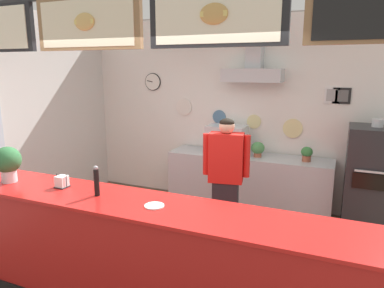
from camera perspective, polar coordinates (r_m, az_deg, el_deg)
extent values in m
plane|color=brown|center=(4.11, -3.98, -20.88)|extent=(6.37, 6.37, 0.00)
cube|color=#9E9E99|center=(5.89, 7.27, 5.12)|extent=(5.31, 0.12, 3.04)
cube|color=white|center=(5.83, 7.10, 5.05)|extent=(5.27, 0.01, 3.00)
cylinder|color=black|center=(6.36, -6.30, 9.89)|extent=(0.30, 0.02, 0.30)
cylinder|color=white|center=(6.35, -6.35, 9.88)|extent=(0.28, 0.01, 0.28)
cube|color=black|center=(6.37, -6.80, 9.97)|extent=(0.11, 0.01, 0.03)
cylinder|color=white|center=(6.12, -1.30, 5.97)|extent=(0.29, 0.02, 0.29)
cylinder|color=teal|center=(5.91, 4.38, 4.38)|extent=(0.22, 0.02, 0.22)
cylinder|color=beige|center=(5.76, 9.90, 3.56)|extent=(0.22, 0.02, 0.22)
cylinder|color=beige|center=(5.66, 15.86, 2.43)|extent=(0.30, 0.02, 0.30)
cube|color=white|center=(5.56, 21.56, 7.29)|extent=(0.21, 0.02, 0.24)
cube|color=#999999|center=(5.55, 21.56, 7.29)|extent=(0.15, 0.01, 0.17)
cube|color=black|center=(5.56, 22.90, 7.14)|extent=(0.24, 0.02, 0.23)
cube|color=#5A5A5A|center=(5.55, 22.90, 7.13)|extent=(0.17, 0.01, 0.17)
cube|color=#B7BABF|center=(5.51, 9.72, 10.83)|extent=(0.89, 0.41, 0.20)
cube|color=#B7BABF|center=(5.61, 10.12, 15.79)|extent=(0.24, 0.24, 0.77)
cube|color=olive|center=(3.55, -16.44, 18.06)|extent=(1.14, 0.05, 0.47)
cube|color=beige|center=(3.53, -16.75, 18.08)|extent=(1.02, 0.01, 0.41)
ellipsoid|color=#DBAD60|center=(3.52, -16.89, 18.28)|extent=(0.22, 0.04, 0.16)
cube|color=#E5C666|center=(3.51, -16.98, 18.29)|extent=(0.21, 0.01, 0.04)
cube|color=black|center=(2.94, 3.79, 19.80)|extent=(1.14, 0.05, 0.47)
cube|color=#F2E5C6|center=(2.91, 3.60, 19.87)|extent=(1.02, 0.01, 0.41)
ellipsoid|color=tan|center=(2.90, 3.52, 20.13)|extent=(0.23, 0.04, 0.16)
cube|color=#E5C666|center=(2.90, 3.46, 20.15)|extent=(0.22, 0.01, 0.04)
cube|color=#B21916|center=(3.48, -7.96, -17.71)|extent=(4.15, 0.64, 1.03)
cube|color=red|center=(3.25, -8.24, -9.56)|extent=(4.23, 0.68, 0.03)
cube|color=#B7BABF|center=(5.67, 8.95, -6.29)|extent=(2.49, 0.60, 0.91)
cube|color=#929499|center=(5.77, 8.86, -9.03)|extent=(2.37, 0.55, 0.02)
cube|color=#232326|center=(5.25, 26.79, -5.65)|extent=(0.65, 0.65, 1.50)
cube|color=black|center=(4.89, 27.14, -5.46)|extent=(0.49, 0.02, 0.20)
cube|color=silver|center=(4.84, 27.31, -4.06)|extent=(0.45, 0.02, 0.02)
cylinder|color=silver|center=(5.08, 27.66, 3.00)|extent=(0.14, 0.14, 0.10)
cube|color=#232328|center=(4.52, 5.31, -11.33)|extent=(0.34, 0.25, 0.89)
cube|color=red|center=(4.27, 5.51, -2.18)|extent=(0.44, 0.29, 0.60)
cylinder|color=red|center=(4.24, 8.78, -1.96)|extent=(0.08, 0.08, 0.51)
cylinder|color=red|center=(4.30, 2.30, -1.62)|extent=(0.08, 0.08, 0.51)
sphere|color=#D8AD8E|center=(4.19, 5.62, 2.86)|extent=(0.18, 0.18, 0.18)
ellipsoid|color=black|center=(4.19, 5.63, 3.42)|extent=(0.18, 0.18, 0.10)
cube|color=silver|center=(5.57, 5.57, 0.69)|extent=(0.59, 0.40, 0.45)
cylinder|color=#4C4C51|center=(5.40, 3.62, 0.11)|extent=(0.06, 0.06, 0.06)
cube|color=black|center=(5.39, 4.75, -1.90)|extent=(0.53, 0.10, 0.04)
sphere|color=black|center=(5.29, 6.71, 1.04)|extent=(0.04, 0.04, 0.04)
cylinder|color=#9E563D|center=(5.48, 10.48, -1.70)|extent=(0.12, 0.12, 0.07)
ellipsoid|color=#47894C|center=(5.45, 10.52, -0.63)|extent=(0.20, 0.20, 0.18)
cylinder|color=#9E563D|center=(5.39, 17.89, -2.23)|extent=(0.12, 0.12, 0.08)
ellipsoid|color=#387A3D|center=(5.37, 17.96, -1.20)|extent=(0.16, 0.16, 0.15)
cylinder|color=silver|center=(4.21, -27.30, -4.48)|extent=(0.15, 0.15, 0.14)
cylinder|color=gray|center=(4.22, -27.24, -5.07)|extent=(0.14, 0.14, 0.05)
ellipsoid|color=#2D6638|center=(4.17, -27.52, -2.27)|extent=(0.28, 0.28, 0.28)
cube|color=#262628|center=(3.83, -20.10, -6.45)|extent=(0.12, 0.12, 0.01)
cylinder|color=#262628|center=(3.85, -20.83, -5.43)|extent=(0.01, 0.01, 0.13)
cylinder|color=#262628|center=(3.77, -19.50, -5.70)|extent=(0.01, 0.01, 0.13)
cube|color=white|center=(3.81, -20.17, -5.66)|extent=(0.10, 0.10, 0.11)
cylinder|color=white|center=(3.14, -6.07, -9.84)|extent=(0.17, 0.17, 0.01)
cylinder|color=black|center=(3.45, -15.07, -6.02)|extent=(0.05, 0.05, 0.25)
sphere|color=gray|center=(3.41, -15.20, -3.73)|extent=(0.04, 0.04, 0.04)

